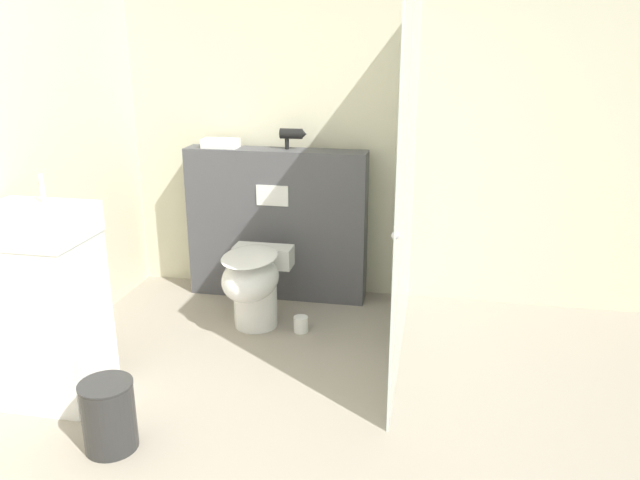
{
  "coord_description": "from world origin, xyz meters",
  "views": [
    {
      "loc": [
        0.66,
        -1.89,
        1.77
      ],
      "look_at": [
        0.03,
        1.38,
        0.68
      ],
      "focal_mm": 35.0,
      "sensor_mm": 36.0,
      "label": 1
    }
  ],
  "objects_px": {
    "waste_bin": "(109,416)",
    "sink_vanity": "(44,305)",
    "hair_drier": "(292,134)",
    "toilet": "(254,282)"
  },
  "relations": [
    {
      "from": "sink_vanity",
      "to": "toilet",
      "type": "bearing_deg",
      "value": 50.92
    },
    {
      "from": "sink_vanity",
      "to": "hair_drier",
      "type": "relative_size",
      "value": 6.36
    },
    {
      "from": "toilet",
      "to": "waste_bin",
      "type": "height_order",
      "value": "toilet"
    },
    {
      "from": "toilet",
      "to": "waste_bin",
      "type": "distance_m",
      "value": 1.35
    },
    {
      "from": "sink_vanity",
      "to": "waste_bin",
      "type": "bearing_deg",
      "value": -34.91
    },
    {
      "from": "waste_bin",
      "to": "sink_vanity",
      "type": "bearing_deg",
      "value": 145.09
    },
    {
      "from": "waste_bin",
      "to": "hair_drier",
      "type": "bearing_deg",
      "value": 77.76
    },
    {
      "from": "sink_vanity",
      "to": "waste_bin",
      "type": "relative_size",
      "value": 3.49
    },
    {
      "from": "waste_bin",
      "to": "toilet",
      "type": "bearing_deg",
      "value": 77.93
    },
    {
      "from": "toilet",
      "to": "hair_drier",
      "type": "relative_size",
      "value": 3.41
    }
  ]
}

